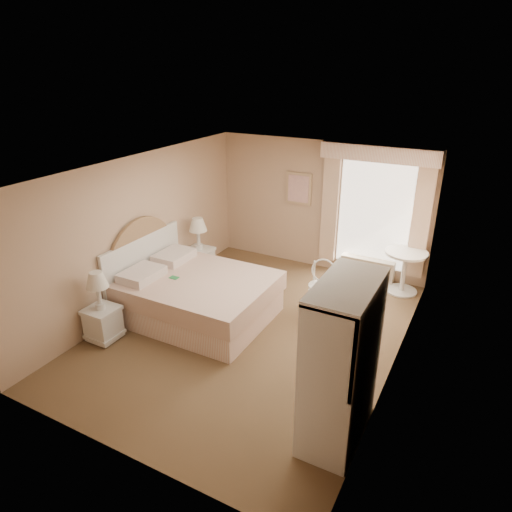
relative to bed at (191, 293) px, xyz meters
The scene contains 9 objects.
room 1.41m from the bed, ahead, with size 4.21×5.51×2.51m.
window 3.58m from the bed, 51.23° to the left, with size 2.05×0.22×2.51m.
framed_art 3.06m from the bed, 76.49° to the left, with size 0.52×0.04×0.62m.
bed is the anchor object (origin of this frame).
nightstand_near 1.40m from the bed, 121.35° to the right, with size 0.45×0.45×1.08m.
nightstand_far 1.49m from the bed, 119.25° to the left, with size 0.47×0.47×1.14m.
round_table 3.76m from the bed, 40.41° to the left, with size 0.73×0.73×0.78m.
cafe_chair 2.15m from the bed, 34.10° to the left, with size 0.46×0.46×0.85m.
armoire 3.24m from the bed, 24.75° to the right, with size 0.56×1.12×1.86m.
Camera 1 is at (2.86, -5.27, 3.84)m, focal length 32.00 mm.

